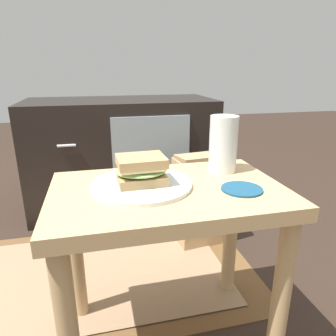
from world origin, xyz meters
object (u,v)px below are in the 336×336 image
object	(u,v)px
coaster	(242,189)
plate	(142,185)
paper_bag	(198,200)
tv_cabinet	(123,154)
sandwich_front	(141,170)
beer_glass	(223,145)

from	to	relation	value
coaster	plate	bearing A→B (deg)	161.15
plate	paper_bag	size ratio (longest dim) A/B	0.61
tv_cabinet	coaster	xyz separation A→B (m)	(0.19, -1.00, 0.17)
sandwich_front	paper_bag	size ratio (longest dim) A/B	0.31
tv_cabinet	plate	world-z (taller)	tv_cabinet
plate	paper_bag	distance (m)	0.61
beer_glass	coaster	world-z (taller)	beer_glass
plate	sandwich_front	bearing A→B (deg)	0.00
plate	beer_glass	size ratio (longest dim) A/B	1.59
plate	coaster	bearing A→B (deg)	-18.85
plate	sandwich_front	distance (m)	0.04
beer_glass	coaster	size ratio (longest dim) A/B	1.58
coaster	sandwich_front	bearing A→B (deg)	161.15
coaster	paper_bag	size ratio (longest dim) A/B	0.24
beer_glass	paper_bag	xyz separation A→B (m)	(0.07, 0.38, -0.34)
tv_cabinet	paper_bag	bearing A→B (deg)	-60.21
sandwich_front	paper_bag	bearing A→B (deg)	56.04
sandwich_front	beer_glass	world-z (taller)	beer_glass
tv_cabinet	paper_bag	xyz separation A→B (m)	(0.27, -0.47, -0.09)
beer_glass	paper_bag	distance (m)	0.52
paper_bag	sandwich_front	bearing A→B (deg)	-123.96
plate	beer_glass	distance (m)	0.26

